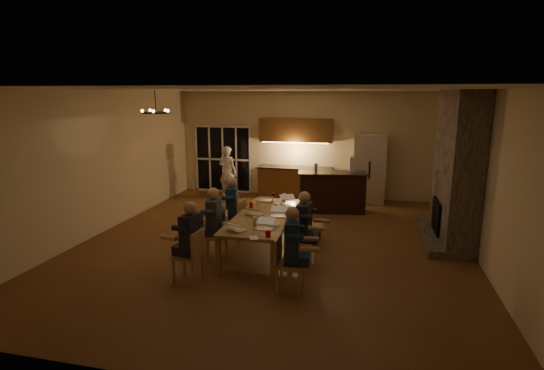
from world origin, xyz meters
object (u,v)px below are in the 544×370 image
(chair_right_near, at_px, (290,264))
(person_left_mid, at_px, (214,223))
(bar_bottle, at_px, (316,168))
(mug_back, at_px, (258,202))
(laptop_c, at_px, (255,209))
(person_right_near, at_px, (292,249))
(person_left_far, at_px, (232,208))
(refrigerator, at_px, (370,168))
(chair_left_far, at_px, (234,219))
(person_right_mid, at_px, (304,228))
(laptop_e, at_px, (267,196))
(laptop_d, at_px, (279,211))
(redcup_far, at_px, (284,196))
(chair_right_far, at_px, (312,223))
(plate_left, at_px, (234,228))
(chair_left_near, at_px, (188,255))
(plate_far, at_px, (291,206))
(standing_person, at_px, (227,172))
(redcup_mid, at_px, (251,205))
(chair_left_mid, at_px, (217,235))
(laptop_a, at_px, (237,224))
(chair_right_mid, at_px, (300,241))
(laptop_b, at_px, (264,223))
(laptop_f, at_px, (289,199))
(bar_blender, at_px, (352,164))
(chandelier, at_px, (156,113))
(mug_mid, at_px, (276,206))
(bar_island, at_px, (332,192))
(can_silver, at_px, (255,222))
(person_left_near, at_px, (191,241))
(mug_front, at_px, (255,219))
(redcup_near, at_px, (268,234))
(can_right, at_px, (285,209))
(dining_table, at_px, (265,233))
(plate_near, at_px, (272,225))

(chair_right_near, bearing_deg, person_left_mid, 57.10)
(bar_bottle, bearing_deg, mug_back, -111.96)
(laptop_c, distance_m, bar_bottle, 3.26)
(person_right_near, distance_m, person_left_far, 2.74)
(refrigerator, relative_size, chair_left_far, 2.25)
(person_right_mid, relative_size, laptop_e, 4.31)
(laptop_e, bearing_deg, laptop_d, 105.89)
(redcup_far, bearing_deg, person_left_mid, -116.78)
(chair_right_far, height_order, plate_left, chair_right_far)
(chair_left_near, height_order, plate_far, chair_left_near)
(person_right_mid, bearing_deg, standing_person, 37.59)
(redcup_mid, bearing_deg, laptop_e, 73.06)
(chair_left_near, xyz_separation_m, laptop_d, (1.22, 1.61, 0.42))
(chair_left_mid, height_order, laptop_a, laptop_a)
(standing_person, bearing_deg, laptop_e, 135.16)
(mug_back, bearing_deg, bar_bottle, 68.04)
(chair_right_mid, height_order, person_right_mid, person_right_mid)
(laptop_b, bearing_deg, chair_left_near, -143.42)
(chair_left_mid, bearing_deg, redcup_far, 136.31)
(chair_right_mid, relative_size, redcup_mid, 7.42)
(laptop_f, bearing_deg, laptop_e, 141.23)
(laptop_b, relative_size, bar_blender, 0.78)
(chair_left_far, xyz_separation_m, chandelier, (-1.35, -0.67, 2.31))
(laptop_b, bearing_deg, mug_mid, 97.44)
(chair_right_near, distance_m, chair_right_far, 2.26)
(bar_island, bearing_deg, can_silver, -113.68)
(chair_left_mid, bearing_deg, laptop_e, 141.84)
(redcup_far, bearing_deg, chandelier, -146.30)
(laptop_c, relative_size, bar_bottle, 1.33)
(laptop_d, bearing_deg, bar_bottle, 81.51)
(chair_left_near, distance_m, mug_mid, 2.47)
(chair_left_near, bearing_deg, person_left_near, 138.40)
(refrigerator, bearing_deg, person_left_mid, -119.30)
(chandelier, bearing_deg, plate_left, -23.62)
(mug_front, xyz_separation_m, redcup_near, (0.45, -0.81, 0.01))
(person_right_near, distance_m, can_silver, 1.22)
(laptop_a, height_order, plate_far, laptop_a)
(can_silver, bearing_deg, chair_left_mid, 169.05)
(person_left_near, height_order, plate_far, person_left_near)
(laptop_b, relative_size, can_right, 2.67)
(dining_table, height_order, person_right_mid, person_right_mid)
(standing_person, bearing_deg, chair_right_near, 129.52)
(person_right_near, bearing_deg, plate_near, 22.35)
(bar_island, bearing_deg, laptop_e, -129.40)
(person_right_mid, xyz_separation_m, redcup_near, (-0.48, -0.83, 0.12))
(bar_island, xyz_separation_m, redcup_far, (-0.93, -1.84, 0.27))
(chair_right_mid, height_order, redcup_near, chair_right_mid)
(mug_front, relative_size, redcup_mid, 0.83)
(laptop_b, bearing_deg, chandelier, 165.69)
(mug_mid, bearing_deg, bar_bottle, 79.04)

